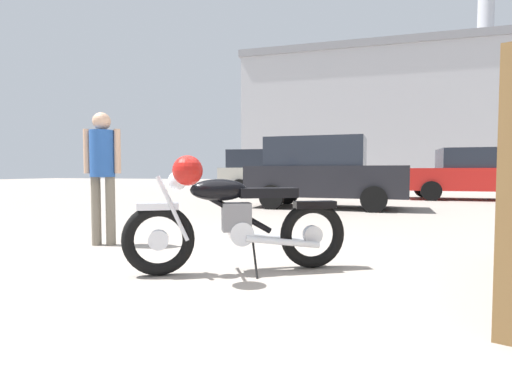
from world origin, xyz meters
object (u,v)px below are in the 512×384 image
vintage_motorcycle (233,219)px  pale_sedan_back (472,174)px  blue_hatchback_right (323,172)px  white_estate_far (280,171)px  bystander (102,164)px

vintage_motorcycle → pale_sedan_back: pale_sedan_back is taller
pale_sedan_back → vintage_motorcycle: bearing=-112.5°
vintage_motorcycle → pale_sedan_back: 11.85m
pale_sedan_back → blue_hatchback_right: size_ratio=1.08×
vintage_motorcycle → blue_hatchback_right: bearing=-117.8°
pale_sedan_back → blue_hatchback_right: (-4.26, -4.31, 0.08)m
pale_sedan_back → white_estate_far: bearing=174.8°
vintage_motorcycle → pale_sedan_back: size_ratio=0.44×
bystander → pale_sedan_back: (6.19, 10.30, -0.18)m
bystander → blue_hatchback_right: 6.29m
white_estate_far → blue_hatchback_right: 5.19m
vintage_motorcycle → pale_sedan_back: (4.15, 11.09, 0.34)m
white_estate_far → bystander: bearing=-95.1°
bystander → vintage_motorcycle: bearing=50.6°
bystander → pale_sedan_back: 12.02m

